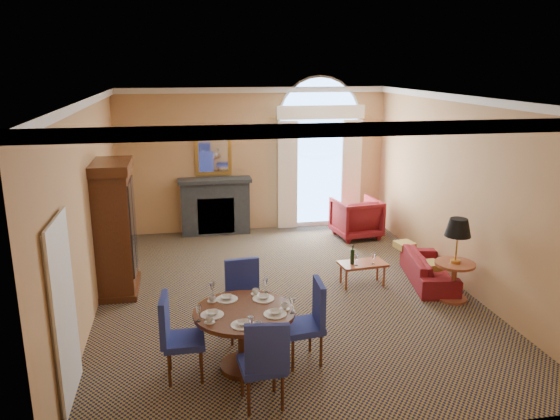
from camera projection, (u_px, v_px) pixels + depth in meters
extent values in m
plane|color=#111637|center=(285.00, 293.00, 9.07)|extent=(7.50, 7.50, 0.00)
cube|color=tan|center=(254.00, 160.00, 12.22)|extent=(6.00, 0.04, 3.20)
cube|color=tan|center=(89.00, 209.00, 8.13)|extent=(0.04, 7.50, 3.20)
cube|color=tan|center=(460.00, 192.00, 9.18)|extent=(0.04, 7.50, 3.20)
cube|color=white|center=(286.00, 97.00, 8.24)|extent=(6.00, 7.50, 0.04)
cube|color=white|center=(286.00, 101.00, 8.26)|extent=(6.00, 7.50, 0.12)
cube|color=white|center=(64.00, 313.00, 6.00)|extent=(0.08, 0.90, 2.06)
cube|color=#2F3438|center=(215.00, 207.00, 12.13)|extent=(1.50, 0.40, 1.20)
cube|color=#2F3438|center=(215.00, 179.00, 11.93)|extent=(1.60, 0.46, 0.08)
cube|color=gold|center=(213.00, 153.00, 11.98)|extent=(0.80, 0.04, 1.00)
cube|color=white|center=(213.00, 153.00, 11.96)|extent=(0.64, 0.02, 0.84)
cube|color=white|center=(318.00, 173.00, 12.55)|extent=(1.90, 0.04, 2.50)
cube|color=#89B2E5|center=(319.00, 173.00, 12.54)|extent=(1.70, 0.02, 2.30)
cylinder|color=white|center=(319.00, 119.00, 12.23)|extent=(1.90, 0.04, 1.90)
cube|color=white|center=(288.00, 175.00, 12.31)|extent=(0.45, 0.06, 2.45)
cube|color=white|center=(351.00, 173.00, 12.57)|extent=(0.45, 0.06, 2.45)
cube|color=white|center=(321.00, 112.00, 12.08)|extent=(2.00, 0.08, 0.30)
cube|color=#3D1D0E|center=(115.00, 233.00, 8.93)|extent=(0.56, 1.02, 2.03)
cube|color=#3D1D0E|center=(110.00, 167.00, 8.64)|extent=(0.63, 1.12, 0.16)
cube|color=#3D1D0E|center=(120.00, 287.00, 9.18)|extent=(0.63, 1.12, 0.10)
cylinder|color=#3D1D0E|center=(244.00, 312.00, 6.64)|extent=(1.25, 1.25, 0.05)
cylinder|color=#3D1D0E|center=(245.00, 341.00, 6.75)|extent=(0.17, 0.17, 0.73)
cylinder|color=#3D1D0E|center=(245.00, 366.00, 6.83)|extent=(0.63, 0.63, 0.06)
cylinder|color=silver|center=(263.00, 299.00, 6.95)|extent=(0.28, 0.28, 0.01)
imported|color=silver|center=(263.00, 297.00, 6.94)|extent=(0.15, 0.15, 0.04)
imported|color=silver|center=(256.00, 291.00, 7.09)|extent=(0.09, 0.09, 0.07)
cylinder|color=silver|center=(227.00, 299.00, 6.94)|extent=(0.28, 0.28, 0.01)
imported|color=silver|center=(227.00, 297.00, 6.93)|extent=(0.15, 0.15, 0.04)
imported|color=silver|center=(212.00, 298.00, 6.88)|extent=(0.09, 0.09, 0.07)
cylinder|color=silver|center=(212.00, 315.00, 6.51)|extent=(0.28, 0.28, 0.01)
imported|color=silver|center=(212.00, 313.00, 6.50)|extent=(0.15, 0.15, 0.04)
imported|color=silver|center=(210.00, 319.00, 6.32)|extent=(0.09, 0.09, 0.07)
cylinder|color=silver|center=(243.00, 325.00, 6.25)|extent=(0.28, 0.28, 0.01)
imported|color=silver|center=(243.00, 323.00, 6.25)|extent=(0.15, 0.15, 0.04)
imported|color=silver|center=(258.00, 325.00, 6.18)|extent=(0.09, 0.09, 0.07)
cylinder|color=silver|center=(275.00, 314.00, 6.53)|extent=(0.28, 0.28, 0.01)
imported|color=silver|center=(275.00, 312.00, 6.52)|extent=(0.15, 0.15, 0.04)
imported|color=silver|center=(285.00, 306.00, 6.66)|extent=(0.09, 0.09, 0.07)
cube|color=navy|center=(243.00, 305.00, 7.49)|extent=(0.51, 0.51, 0.08)
cube|color=navy|center=(242.00, 278.00, 7.62)|extent=(0.48, 0.12, 0.57)
cylinder|color=#3D1D0E|center=(254.00, 315.00, 7.78)|extent=(0.04, 0.04, 0.44)
cylinder|color=#3D1D0E|center=(228.00, 318.00, 7.69)|extent=(0.04, 0.04, 0.44)
cylinder|color=#3D1D0E|center=(259.00, 327.00, 7.43)|extent=(0.04, 0.04, 0.44)
cylinder|color=#3D1D0E|center=(232.00, 330.00, 7.34)|extent=(0.04, 0.04, 0.44)
cube|color=navy|center=(262.00, 365.00, 6.01)|extent=(0.51, 0.51, 0.08)
cube|color=navy|center=(267.00, 349.00, 5.73)|extent=(0.48, 0.13, 0.57)
cylinder|color=#3D1D0E|center=(249.00, 398.00, 5.86)|extent=(0.04, 0.04, 0.44)
cylinder|color=#3D1D0E|center=(282.00, 393.00, 5.95)|extent=(0.04, 0.04, 0.44)
cylinder|color=#3D1D0E|center=(242.00, 379.00, 6.21)|extent=(0.04, 0.04, 0.44)
cylinder|color=#3D1D0E|center=(274.00, 374.00, 6.30)|extent=(0.04, 0.04, 0.44)
cube|color=navy|center=(302.00, 327.00, 6.87)|extent=(0.54, 0.54, 0.08)
cube|color=navy|center=(319.00, 303.00, 6.84)|extent=(0.09, 0.48, 0.57)
cylinder|color=#3D1D0E|center=(321.00, 351.00, 6.82)|extent=(0.04, 0.04, 0.44)
cylinder|color=#3D1D0E|center=(310.00, 337.00, 7.17)|extent=(0.04, 0.04, 0.44)
cylinder|color=#3D1D0E|center=(293.00, 355.00, 6.71)|extent=(0.04, 0.04, 0.44)
cylinder|color=#3D1D0E|center=(283.00, 341.00, 7.05)|extent=(0.04, 0.04, 0.44)
cube|color=navy|center=(184.00, 341.00, 6.53)|extent=(0.48, 0.48, 0.08)
cube|color=navy|center=(164.00, 319.00, 6.39)|extent=(0.11, 0.48, 0.57)
cylinder|color=#3D1D0E|center=(170.00, 354.00, 6.74)|extent=(0.04, 0.04, 0.44)
cylinder|color=#3D1D0E|center=(169.00, 370.00, 6.39)|extent=(0.04, 0.04, 0.44)
cylinder|color=#3D1D0E|center=(200.00, 351.00, 6.81)|extent=(0.04, 0.04, 0.44)
cylinder|color=#3D1D0E|center=(202.00, 367.00, 6.45)|extent=(0.04, 0.04, 0.44)
imported|color=maroon|center=(429.00, 269.00, 9.48)|extent=(0.94, 1.76, 0.49)
imported|color=maroon|center=(356.00, 218.00, 11.91)|extent=(1.04, 1.07, 0.87)
cube|color=#9B4A2E|center=(363.00, 264.00, 9.32)|extent=(0.83, 0.52, 0.04)
cylinder|color=#9B4A2E|center=(346.00, 280.00, 9.17)|extent=(0.04, 0.04, 0.35)
cylinder|color=#9B4A2E|center=(384.00, 277.00, 9.29)|extent=(0.04, 0.04, 0.35)
cylinder|color=#9B4A2E|center=(341.00, 273.00, 9.47)|extent=(0.04, 0.04, 0.35)
cylinder|color=#9B4A2E|center=(377.00, 270.00, 9.59)|extent=(0.04, 0.04, 0.35)
cylinder|color=#9B4A2E|center=(455.00, 264.00, 8.66)|extent=(0.64, 0.64, 0.04)
cylinder|color=#9B4A2E|center=(453.00, 283.00, 8.74)|extent=(0.08, 0.08, 0.59)
cylinder|color=#9B4A2E|center=(452.00, 298.00, 8.81)|extent=(0.47, 0.47, 0.04)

